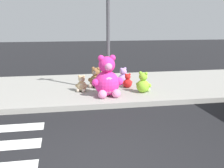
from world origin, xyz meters
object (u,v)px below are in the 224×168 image
at_px(plush_lavender, 123,78).
at_px(plush_lime, 143,84).
at_px(plush_pink_large, 107,80).
at_px(plush_red, 127,82).
at_px(plush_tan, 82,85).
at_px(plush_yellow, 105,77).
at_px(sign_pole, 108,37).
at_px(plush_brown, 96,79).

distance_m(plush_lavender, plush_lime, 1.22).
height_order(plush_pink_large, plush_red, plush_pink_large).
bearing_deg(plush_tan, plush_yellow, 47.78).
xyz_separation_m(sign_pole, plush_pink_large, (-0.13, -0.59, -1.21)).
xyz_separation_m(plush_tan, plush_lavender, (1.48, 0.67, 0.04)).
relative_size(sign_pole, plush_yellow, 5.84).
bearing_deg(plush_red, plush_tan, -171.61).
bearing_deg(plush_tan, plush_pink_large, -44.09).
bearing_deg(plush_red, plush_pink_large, -132.61).
bearing_deg(plush_lavender, plush_yellow, 152.41).
relative_size(plush_tan, plush_yellow, 0.95).
bearing_deg(plush_lime, plush_tan, 165.42).
bearing_deg(plush_pink_large, plush_yellow, 83.65).
bearing_deg(plush_lavender, plush_red, -82.40).
distance_m(plush_pink_large, plush_lavender, 1.58).
xyz_separation_m(plush_tan, plush_brown, (0.51, 0.48, 0.07)).
bearing_deg(plush_pink_large, sign_pole, 77.18).
bearing_deg(plush_lime, plush_lavender, 108.49).
bearing_deg(plush_lavender, sign_pole, -130.01).
height_order(plush_tan, plush_lavender, plush_lavender).
distance_m(plush_pink_large, plush_lime, 1.20).
bearing_deg(sign_pole, plush_brown, 119.89).
distance_m(sign_pole, plush_brown, 1.57).
bearing_deg(plush_yellow, sign_pole, -92.75).
height_order(plush_tan, plush_red, plush_tan).
xyz_separation_m(plush_pink_large, plush_brown, (-0.20, 1.16, -0.21)).
distance_m(plush_brown, plush_lime, 1.67).
distance_m(sign_pole, plush_lime, 1.81).
relative_size(plush_pink_large, plush_brown, 1.77).
bearing_deg(sign_pole, plush_pink_large, -102.82).
relative_size(sign_pole, plush_red, 6.60).
bearing_deg(plush_tan, plush_red, 8.39).
xyz_separation_m(plush_red, plush_lime, (0.33, -0.71, 0.07)).
bearing_deg(plush_red, sign_pole, -155.24).
height_order(sign_pole, plush_lime, sign_pole).
height_order(sign_pole, plush_brown, sign_pole).
relative_size(plush_lavender, plush_lime, 0.93).
distance_m(plush_tan, plush_lavender, 1.63).
relative_size(plush_lavender, plush_yellow, 1.11).
distance_m(sign_pole, plush_yellow, 1.83).
height_order(sign_pole, plush_lavender, sign_pole).
distance_m(sign_pole, plush_pink_large, 1.35).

